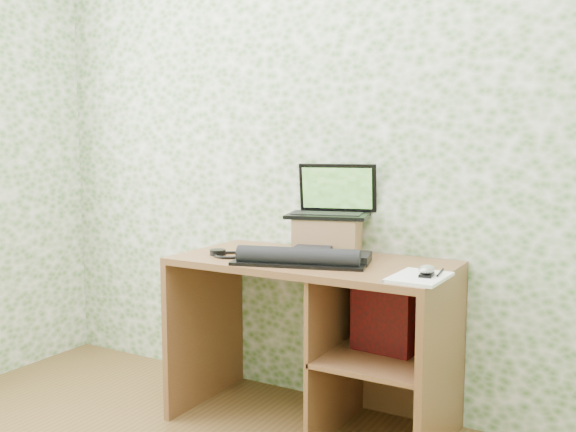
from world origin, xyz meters
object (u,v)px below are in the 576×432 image
Objects in this scene: keyboard at (306,257)px; desk at (331,321)px; laptop at (332,204)px; notepad at (419,277)px; riser at (328,236)px.

desk is at bearing 46.08° from keyboard.
laptop reaches higher than notepad.
laptop is 0.66m from notepad.
notepad is at bearing -21.54° from desk.
notepad is at bearing -23.04° from keyboard.
desk is at bearing 159.66° from notepad.
riser is at bearing 77.05° from keyboard.
notepad is at bearing -29.17° from riser.
riser is (-0.07, 0.12, 0.35)m from desk.
laptop is 0.34m from keyboard.
notepad is (0.45, -0.18, 0.28)m from desk.
laptop is at bearing 76.59° from keyboard.
riser is 0.69× the size of laptop.
desk is 2.93× the size of laptop.
keyboard is (0.01, -0.23, -0.06)m from riser.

